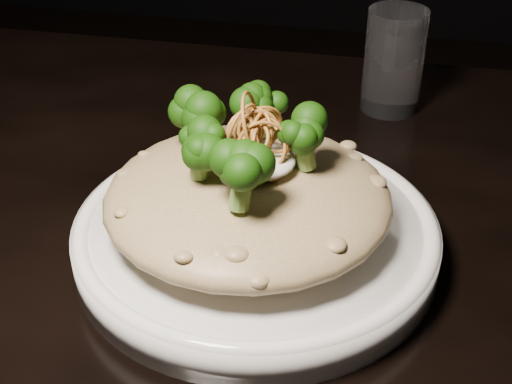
% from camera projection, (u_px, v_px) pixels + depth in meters
% --- Properties ---
extents(table, '(1.10, 0.80, 0.75)m').
position_uv_depth(table, '(347.00, 344.00, 0.58)').
color(table, black).
rests_on(table, ground).
extents(plate, '(0.27, 0.27, 0.03)m').
position_uv_depth(plate, '(256.00, 237.00, 0.54)').
color(plate, white).
rests_on(plate, table).
extents(risotto, '(0.21, 0.21, 0.05)m').
position_uv_depth(risotto, '(248.00, 197.00, 0.52)').
color(risotto, brown).
rests_on(risotto, plate).
extents(broccoli, '(0.14, 0.14, 0.05)m').
position_uv_depth(broccoli, '(251.00, 136.00, 0.50)').
color(broccoli, black).
rests_on(broccoli, risotto).
extents(cheese, '(0.05, 0.05, 0.01)m').
position_uv_depth(cheese, '(259.00, 160.00, 0.50)').
color(cheese, white).
rests_on(cheese, risotto).
extents(shallots, '(0.05, 0.05, 0.03)m').
position_uv_depth(shallots, '(259.00, 127.00, 0.49)').
color(shallots, '#90551E').
rests_on(shallots, cheese).
extents(drinking_glass, '(0.08, 0.08, 0.11)m').
position_uv_depth(drinking_glass, '(394.00, 61.00, 0.73)').
color(drinking_glass, white).
rests_on(drinking_glass, table).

